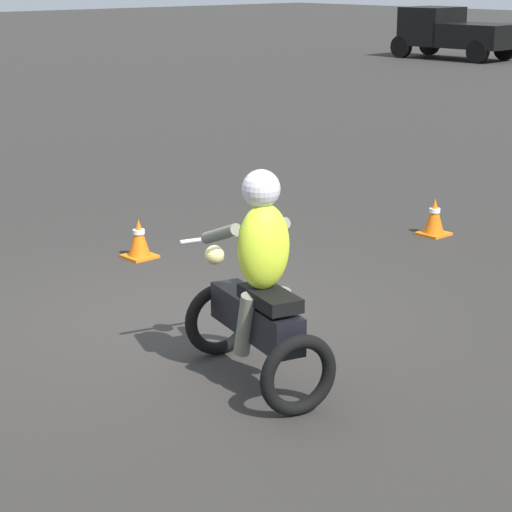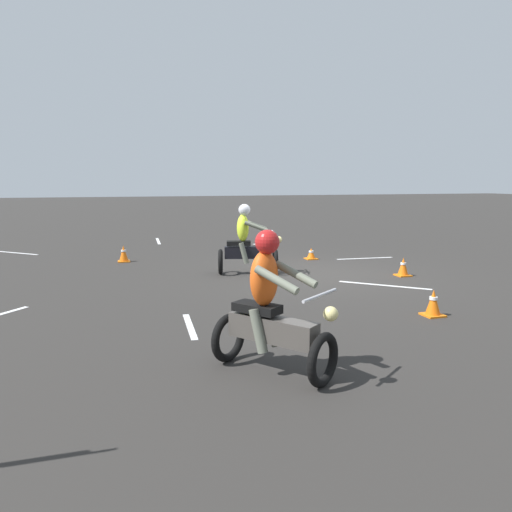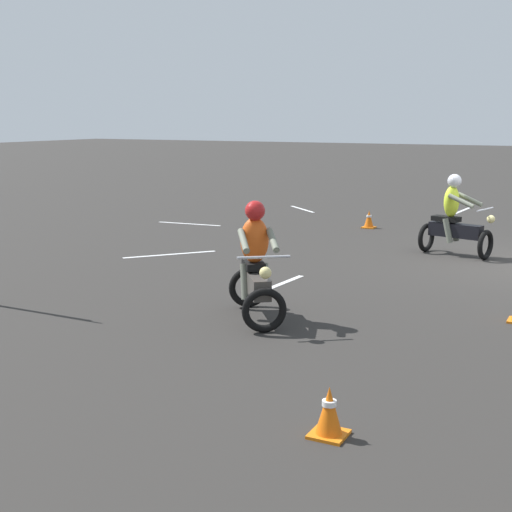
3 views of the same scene
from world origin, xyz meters
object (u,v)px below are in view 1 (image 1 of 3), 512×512
at_px(motorcycle_rider_foreground, 258,293).
at_px(traffic_cone_mid_center, 139,239).
at_px(pickup_truck, 453,32).
at_px(traffic_cone_mid_left, 434,217).

xyz_separation_m(motorcycle_rider_foreground, traffic_cone_mid_center, (-3.41, 1.33, -0.52)).
xyz_separation_m(pickup_truck, traffic_cone_mid_center, (12.94, -22.43, -0.72)).
height_order(motorcycle_rider_foreground, pickup_truck, pickup_truck).
bearing_deg(pickup_truck, motorcycle_rider_foreground, -149.05).
distance_m(pickup_truck, traffic_cone_mid_center, 25.90).
relative_size(motorcycle_rider_foreground, traffic_cone_mid_center, 3.84).
relative_size(pickup_truck, traffic_cone_mid_center, 9.81).
height_order(motorcycle_rider_foreground, traffic_cone_mid_center, motorcycle_rider_foreground).
bearing_deg(motorcycle_rider_foreground, traffic_cone_mid_center, 83.36).
relative_size(traffic_cone_mid_center, traffic_cone_mid_left, 0.98).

